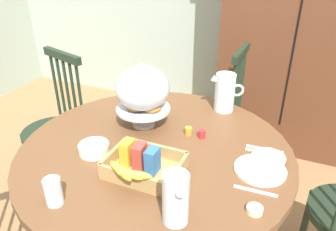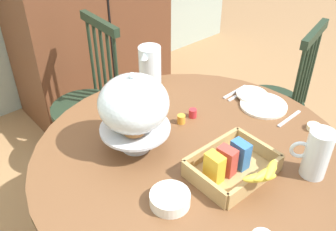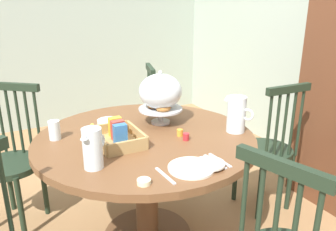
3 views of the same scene
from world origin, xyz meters
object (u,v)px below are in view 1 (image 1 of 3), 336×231
wooden_armoire (299,29)px  china_plate_small (268,157)px  drinking_glass (53,192)px  butter_dish (255,210)px  milk_pitcher (176,200)px  cereal_basket (141,164)px  china_plate_large (260,170)px  orange_juice_pitcher (225,94)px  cereal_bowl (94,148)px  windsor_chair_near_window (56,131)px  windsor_chair_host_seat (216,116)px  pastry_stand_with_dome (143,90)px  dining_table (156,181)px

wooden_armoire → china_plate_small: 1.50m
drinking_glass → butter_dish: bearing=19.7°
milk_pitcher → cereal_basket: (-0.23, 0.19, -0.05)m
cereal_basket → china_plate_large: bearing=25.2°
drinking_glass → orange_juice_pitcher: bearing=69.1°
china_plate_large → china_plate_small: china_plate_small is taller
orange_juice_pitcher → cereal_bowl: (-0.43, -0.65, -0.08)m
windsor_chair_near_window → milk_pitcher: size_ratio=4.96×
windsor_chair_near_window → butter_dish: bearing=-20.7°
windsor_chair_host_seat → windsor_chair_near_window: bearing=-145.6°
pastry_stand_with_dome → china_plate_small: 0.68m
windsor_chair_host_seat → dining_table: bearing=-92.6°
windsor_chair_near_window → windsor_chair_host_seat: same height
windsor_chair_near_window → orange_juice_pitcher: windsor_chair_near_window is taller
china_plate_small → drinking_glass: 0.90m
china_plate_small → butter_dish: 0.34m
pastry_stand_with_dome → milk_pitcher: 0.69m
cereal_bowl → butter_dish: cereal_bowl is taller
windsor_chair_near_window → china_plate_large: (1.37, -0.28, 0.29)m
milk_pitcher → cereal_basket: milk_pitcher is taller
china_plate_small → cereal_bowl: size_ratio=1.07×
pastry_stand_with_dome → china_plate_large: (0.63, -0.15, -0.19)m
orange_juice_pitcher → windsor_chair_near_window: bearing=-169.0°
pastry_stand_with_dome → orange_juice_pitcher: pastry_stand_with_dome is taller
cereal_bowl → drinking_glass: 0.34m
china_plate_small → cereal_bowl: cereal_bowl is taller
china_plate_small → windsor_chair_near_window: bearing=172.2°
wooden_armoire → orange_juice_pitcher: (-0.28, -1.08, -0.15)m
pastry_stand_with_dome → cereal_bowl: size_ratio=2.46×
china_plate_small → cereal_basket: bearing=-147.6°
wooden_armoire → china_plate_large: 1.59m
cereal_bowl → cereal_basket: bearing=-10.1°
windsor_chair_host_seat → milk_pitcher: 1.39m
china_plate_large → cereal_bowl: size_ratio=1.57×
windsor_chair_near_window → china_plate_small: (1.39, -0.19, 0.30)m
windsor_chair_near_window → cereal_bowl: size_ratio=6.96×
dining_table → china_plate_small: china_plate_small is taller
butter_dish → china_plate_small: bearing=90.5°
china_plate_small → china_plate_large: bearing=-103.0°
china_plate_large → butter_dish: (0.02, -0.25, 0.01)m
windsor_chair_near_window → milk_pitcher: bearing=-30.5°
wooden_armoire → windsor_chair_near_window: bearing=-136.6°
wooden_armoire → butter_dish: (0.03, -1.82, -0.23)m
china_plate_large → cereal_basket: bearing=-154.8°
dining_table → windsor_chair_near_window: 0.95m
china_plate_large → drinking_glass: bearing=-143.2°
china_plate_large → cereal_bowl: 0.74m
wooden_armoire → china_plate_large: wooden_armoire is taller
windsor_chair_host_seat → cereal_bowl: (-0.28, -1.08, 0.31)m
wooden_armoire → milk_pitcher: 1.99m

